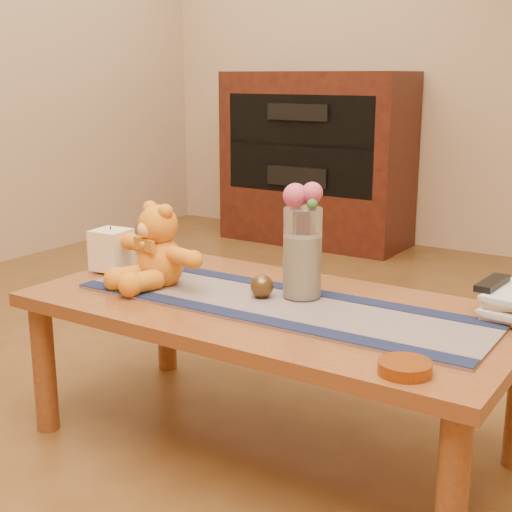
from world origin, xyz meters
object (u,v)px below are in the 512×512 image
Objects in this scene: glass_vase at (302,253)px; amber_dish at (405,368)px; pillar_candle at (112,249)px; bronze_ball at (262,286)px; tv_remote at (492,283)px; teddy_bear at (160,246)px; book_bottom at (491,308)px.

glass_vase reaches higher than amber_dish.
pillar_candle is 1.16m from amber_dish.
tv_remote is (0.58, 0.24, 0.04)m from bronze_ball.
bronze_ball is at bearing 153.37° from amber_dish.
glass_vase is (0.43, 0.11, 0.01)m from teddy_bear.
book_bottom is (1.17, 0.26, -0.06)m from pillar_candle.
teddy_bear is 5.22× the size of bronze_ball.
tv_remote is at bearing 19.62° from glass_vase.
bronze_ball is 0.61m from amber_dish.
pillar_candle is 0.58m from bronze_ball.
glass_vase is 0.52m from tv_remote.
tv_remote is 1.35× the size of amber_dish.
amber_dish is (-0.04, -0.52, 0.00)m from book_bottom.
glass_vase is at bearing 142.97° from amber_dish.
teddy_bear is 1.57× the size of book_bottom.
teddy_bear is 0.25m from pillar_candle.
bronze_ball is (0.58, 0.01, -0.03)m from pillar_candle.
tv_remote is at bearing 12.01° from pillar_candle.
teddy_bear reaches higher than pillar_candle.
teddy_bear is 0.97m from tv_remote.
amber_dish is at bearing -90.38° from tv_remote.
pillar_candle is 0.68m from glass_vase.
bronze_ball is 0.42× the size of tv_remote.
pillar_candle is 0.59× the size of book_bottom.
book_bottom is at bearing 20.62° from glass_vase.
glass_vase is 2.19× the size of amber_dish.
pillar_candle is at bearing -166.57° from book_bottom.
amber_dish is at bearing -13.30° from pillar_candle.
tv_remote is at bearing 22.48° from bronze_ball.
tv_remote is (0.92, 0.29, -0.04)m from teddy_bear.
tv_remote is at bearing -93.00° from book_bottom.
tv_remote is (-0.00, -0.01, 0.07)m from book_bottom.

